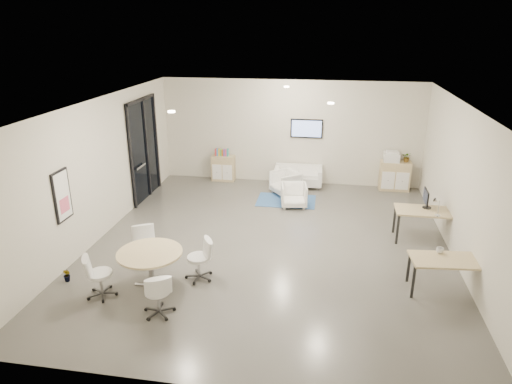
{
  "coord_description": "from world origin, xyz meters",
  "views": [
    {
      "loc": [
        1.23,
        -9.33,
        4.76
      ],
      "look_at": [
        -0.39,
        0.4,
        1.11
      ],
      "focal_mm": 32.0,
      "sensor_mm": 36.0,
      "label": 1
    }
  ],
  "objects_px": {
    "round_table": "(150,256)",
    "loveseat": "(298,177)",
    "sideboard_right": "(395,176)",
    "sideboard_left": "(223,168)",
    "armchair_left": "(286,182)",
    "armchair_right": "(294,194)",
    "desk_rear": "(427,213)",
    "desk_front": "(448,263)"
  },
  "relations": [
    {
      "from": "loveseat",
      "to": "round_table",
      "type": "bearing_deg",
      "value": -112.43
    },
    {
      "from": "sideboard_right",
      "to": "armchair_left",
      "type": "height_order",
      "value": "sideboard_right"
    },
    {
      "from": "sideboard_right",
      "to": "round_table",
      "type": "relative_size",
      "value": 0.72
    },
    {
      "from": "sideboard_right",
      "to": "armchair_right",
      "type": "xyz_separation_m",
      "value": [
        -2.88,
        -1.84,
        -0.09
      ]
    },
    {
      "from": "desk_front",
      "to": "sideboard_left",
      "type": "bearing_deg",
      "value": 128.93
    },
    {
      "from": "round_table",
      "to": "desk_rear",
      "type": "bearing_deg",
      "value": 28.24
    },
    {
      "from": "sideboard_left",
      "to": "desk_front",
      "type": "bearing_deg",
      "value": -45.56
    },
    {
      "from": "sideboard_right",
      "to": "desk_rear",
      "type": "relative_size",
      "value": 0.61
    },
    {
      "from": "loveseat",
      "to": "armchair_right",
      "type": "distance_m",
      "value": 1.71
    },
    {
      "from": "armchair_left",
      "to": "round_table",
      "type": "xyz_separation_m",
      "value": [
        -1.99,
        -5.53,
        0.29
      ]
    },
    {
      "from": "round_table",
      "to": "armchair_left",
      "type": "bearing_deg",
      "value": 70.22
    },
    {
      "from": "sideboard_right",
      "to": "loveseat",
      "type": "distance_m",
      "value": 2.9
    },
    {
      "from": "loveseat",
      "to": "armchair_right",
      "type": "xyz_separation_m",
      "value": [
        0.02,
        -1.71,
        0.06
      ]
    },
    {
      "from": "loveseat",
      "to": "armchair_left",
      "type": "distance_m",
      "value": 0.82
    },
    {
      "from": "sideboard_left",
      "to": "sideboard_right",
      "type": "height_order",
      "value": "sideboard_right"
    },
    {
      "from": "loveseat",
      "to": "armchair_left",
      "type": "height_order",
      "value": "armchair_left"
    },
    {
      "from": "sideboard_right",
      "to": "round_table",
      "type": "distance_m",
      "value": 8.26
    },
    {
      "from": "armchair_left",
      "to": "desk_rear",
      "type": "bearing_deg",
      "value": 15.82
    },
    {
      "from": "sideboard_right",
      "to": "round_table",
      "type": "height_order",
      "value": "sideboard_right"
    },
    {
      "from": "round_table",
      "to": "armchair_right",
      "type": "bearing_deg",
      "value": 63.06
    },
    {
      "from": "armchair_right",
      "to": "desk_front",
      "type": "relative_size",
      "value": 0.5
    },
    {
      "from": "armchair_right",
      "to": "desk_rear",
      "type": "distance_m",
      "value": 3.59
    },
    {
      "from": "sideboard_left",
      "to": "desk_front",
      "type": "relative_size",
      "value": 0.58
    },
    {
      "from": "sideboard_right",
      "to": "armchair_right",
      "type": "relative_size",
      "value": 1.26
    },
    {
      "from": "armchair_right",
      "to": "sideboard_right",
      "type": "bearing_deg",
      "value": 23.8
    },
    {
      "from": "loveseat",
      "to": "armchair_left",
      "type": "relative_size",
      "value": 1.97
    },
    {
      "from": "loveseat",
      "to": "armchair_left",
      "type": "bearing_deg",
      "value": -115.3
    },
    {
      "from": "armchair_left",
      "to": "desk_front",
      "type": "distance_m",
      "value": 5.95
    },
    {
      "from": "armchair_right",
      "to": "desk_front",
      "type": "height_order",
      "value": "armchair_right"
    },
    {
      "from": "loveseat",
      "to": "desk_front",
      "type": "bearing_deg",
      "value": -62.46
    },
    {
      "from": "sideboard_left",
      "to": "loveseat",
      "type": "height_order",
      "value": "sideboard_left"
    },
    {
      "from": "round_table",
      "to": "loveseat",
      "type": "bearing_deg",
      "value": 69.83
    },
    {
      "from": "sideboard_left",
      "to": "round_table",
      "type": "height_order",
      "value": "sideboard_left"
    },
    {
      "from": "armchair_left",
      "to": "armchair_right",
      "type": "relative_size",
      "value": 1.06
    },
    {
      "from": "sideboard_left",
      "to": "round_table",
      "type": "distance_m",
      "value": 6.44
    },
    {
      "from": "armchair_right",
      "to": "desk_rear",
      "type": "relative_size",
      "value": 0.49
    },
    {
      "from": "sideboard_left",
      "to": "loveseat",
      "type": "distance_m",
      "value": 2.42
    },
    {
      "from": "sideboard_right",
      "to": "desk_rear",
      "type": "bearing_deg",
      "value": -84.73
    },
    {
      "from": "sideboard_left",
      "to": "armchair_left",
      "type": "bearing_deg",
      "value": -23.2
    },
    {
      "from": "loveseat",
      "to": "desk_rear",
      "type": "distance_m",
      "value": 4.63
    },
    {
      "from": "armchair_right",
      "to": "round_table",
      "type": "height_order",
      "value": "round_table"
    },
    {
      "from": "armchair_left",
      "to": "round_table",
      "type": "distance_m",
      "value": 5.89
    }
  ]
}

